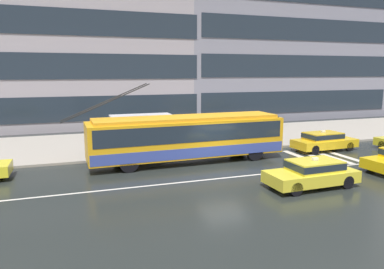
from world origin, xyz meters
name	(u,v)px	position (x,y,z in m)	size (l,w,h in m)	color
ground_plane	(224,171)	(0.00, 0.00, 0.00)	(160.00, 160.00, 0.00)	#222725
sidewalk_slab	(176,140)	(0.00, 9.27, 0.07)	(80.00, 10.00, 0.14)	gray
crosswalk_stripe_edge_near	(304,158)	(5.95, 1.13, 0.00)	(0.44, 4.40, 0.01)	beige
crosswalk_stripe_inner_a	(316,157)	(6.85, 1.13, 0.00)	(0.44, 4.40, 0.01)	beige
crosswalk_stripe_center	(328,156)	(7.75, 1.13, 0.00)	(0.44, 4.40, 0.01)	beige
crosswalk_stripe_inner_b	(339,155)	(8.65, 1.13, 0.00)	(0.44, 4.40, 0.01)	beige
lane_centre_line	(234,177)	(0.00, -1.20, 0.00)	(72.00, 0.14, 0.01)	silver
trolleybus	(188,137)	(-1.23, 2.67, 1.52)	(12.93, 2.84, 4.71)	gold
taxi_oncoming_near	(312,172)	(2.77, -3.82, 0.70)	(4.35, 1.91, 1.39)	yellow
taxi_ahead_of_bus	(324,140)	(8.54, 2.56, 0.70)	(4.54, 1.96, 1.39)	yellow
bus_shelter	(141,123)	(-3.35, 6.18, 1.96)	(4.03, 1.77, 2.39)	gray
pedestrian_at_shelter	(149,126)	(-2.84, 6.00, 1.78)	(1.45, 1.45, 2.00)	#21304C
pedestrian_approaching_curb	(225,122)	(2.92, 6.54, 1.74)	(1.42, 1.42, 1.97)	#4F5344
pedestrian_walking_past	(112,138)	(-5.30, 5.73, 1.18)	(0.48, 0.48, 1.75)	#46524F
pedestrian_waiting_by_pole	(171,126)	(-1.53, 5.34, 1.79)	(1.44, 1.44, 2.00)	black
office_tower_corner_right	(270,35)	(16.31, 23.18, 9.83)	(25.09, 14.21, 19.64)	gray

